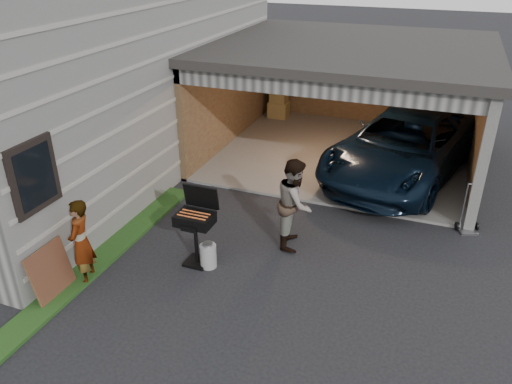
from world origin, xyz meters
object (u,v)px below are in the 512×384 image
bbq_grill (196,221)px  propane_tank (208,256)px  hand_truck (469,222)px  man (295,203)px  minivan (404,148)px  plywood_panel (51,272)px  woman (81,242)px

bbq_grill → propane_tank: bearing=-12.8°
bbq_grill → hand_truck: bearing=32.2°
man → minivan: bearing=-33.3°
plywood_panel → hand_truck: bearing=35.7°
woman → minivan: bearing=126.2°
propane_tank → minivan: bearing=61.5°
woman → propane_tank: (1.73, 1.09, -0.53)m
woman → propane_tank: size_ratio=3.47×
minivan → bbq_grill: bearing=-105.8°
plywood_panel → hand_truck: 7.66m
propane_tank → hand_truck: hand_truck is taller
minivan → bbq_grill: size_ratio=3.79×
man → propane_tank: man is taller
minivan → plywood_panel: minivan is taller
woman → hand_truck: woman is taller
minivan → plywood_panel: 8.10m
bbq_grill → plywood_panel: bearing=-136.6°
minivan → propane_tank: 5.72m
man → bbq_grill: (-1.40, -1.20, -0.02)m
bbq_grill → minivan: bearing=59.2°
minivan → man: size_ratio=3.12×
minivan → man: 4.06m
woman → man: man is taller
minivan → hand_truck: minivan is taller
propane_tank → hand_truck: size_ratio=0.42×
woman → hand_truck: size_ratio=1.45×
man → bbq_grill: man is taller
minivan → propane_tank: (-2.72, -5.00, -0.53)m
minivan → plywood_panel: size_ratio=6.03×
minivan → bbq_grill: 5.76m
bbq_grill → plywood_panel: size_ratio=1.59×
minivan → man: (-1.55, -3.75, 0.11)m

